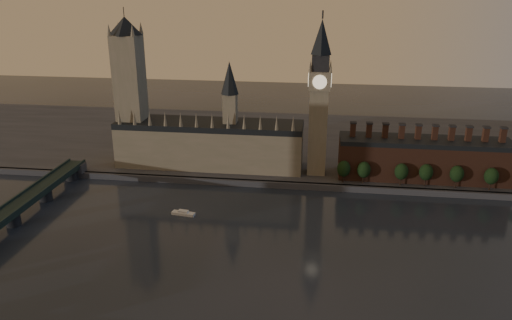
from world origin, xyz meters
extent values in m
plane|color=black|center=(0.00, 0.00, 0.00)|extent=(900.00, 900.00, 0.00)
cube|color=#45464A|center=(0.00, 90.00, 2.00)|extent=(900.00, 4.00, 4.00)
cube|color=#45464A|center=(0.00, 180.00, 2.00)|extent=(900.00, 180.00, 4.00)
cube|color=gray|center=(-65.00, 115.00, 18.00)|extent=(130.00, 30.00, 28.00)
cube|color=black|center=(-65.00, 115.00, 34.00)|extent=(130.00, 30.00, 4.00)
cube|color=gray|center=(-50.00, 115.00, 44.00)|extent=(9.00, 9.00, 24.00)
cone|color=black|center=(-50.00, 115.00, 67.00)|extent=(12.00, 12.00, 22.00)
cone|color=gray|center=(-124.00, 101.00, 41.00)|extent=(2.60, 2.60, 10.00)
cone|color=gray|center=(-113.27, 101.00, 41.00)|extent=(2.60, 2.60, 10.00)
cone|color=gray|center=(-102.55, 101.00, 41.00)|extent=(2.60, 2.60, 10.00)
cone|color=gray|center=(-91.82, 101.00, 41.00)|extent=(2.60, 2.60, 10.00)
cone|color=gray|center=(-81.09, 101.00, 41.00)|extent=(2.60, 2.60, 10.00)
cone|color=gray|center=(-70.36, 101.00, 41.00)|extent=(2.60, 2.60, 10.00)
cone|color=gray|center=(-59.64, 101.00, 41.00)|extent=(2.60, 2.60, 10.00)
cone|color=gray|center=(-48.91, 101.00, 41.00)|extent=(2.60, 2.60, 10.00)
cone|color=gray|center=(-38.18, 101.00, 41.00)|extent=(2.60, 2.60, 10.00)
cone|color=gray|center=(-27.45, 101.00, 41.00)|extent=(2.60, 2.60, 10.00)
cone|color=gray|center=(-16.73, 101.00, 41.00)|extent=(2.60, 2.60, 10.00)
cone|color=gray|center=(-6.00, 101.00, 41.00)|extent=(2.60, 2.60, 10.00)
cube|color=gray|center=(-120.00, 115.00, 49.00)|extent=(18.00, 18.00, 90.00)
cone|color=black|center=(-120.00, 115.00, 100.00)|extent=(24.00, 24.00, 12.00)
cylinder|color=#232326|center=(-120.00, 115.00, 106.00)|extent=(0.50, 0.50, 12.00)
cone|color=gray|center=(-128.00, 107.00, 98.00)|extent=(3.00, 3.00, 8.00)
cone|color=gray|center=(-112.00, 107.00, 98.00)|extent=(3.00, 3.00, 8.00)
cone|color=gray|center=(-128.00, 123.00, 98.00)|extent=(3.00, 3.00, 8.00)
cone|color=gray|center=(-112.00, 123.00, 98.00)|extent=(3.00, 3.00, 8.00)
cube|color=gray|center=(10.00, 110.00, 33.00)|extent=(12.00, 12.00, 58.00)
cube|color=gray|center=(10.00, 110.00, 68.00)|extent=(14.00, 14.00, 12.00)
cube|color=#232326|center=(10.00, 110.00, 79.00)|extent=(11.00, 11.00, 10.00)
cone|color=black|center=(10.00, 110.00, 95.00)|extent=(13.00, 13.00, 22.00)
cylinder|color=#232326|center=(10.00, 110.00, 108.50)|extent=(1.00, 1.00, 5.00)
cylinder|color=beige|center=(10.00, 102.80, 68.00)|extent=(9.00, 0.50, 9.00)
cylinder|color=beige|center=(10.00, 117.20, 68.00)|extent=(9.00, 0.50, 9.00)
cylinder|color=beige|center=(2.80, 110.00, 68.00)|extent=(0.50, 9.00, 9.00)
cylinder|color=beige|center=(17.20, 110.00, 68.00)|extent=(0.50, 9.00, 9.00)
cone|color=gray|center=(3.50, 103.50, 77.00)|extent=(2.00, 2.00, 6.00)
cone|color=gray|center=(16.50, 103.50, 77.00)|extent=(2.00, 2.00, 6.00)
cone|color=gray|center=(3.50, 116.50, 77.00)|extent=(2.00, 2.00, 6.00)
cone|color=gray|center=(16.50, 116.50, 77.00)|extent=(2.00, 2.00, 6.00)
cube|color=#573021|center=(80.00, 110.00, 16.00)|extent=(110.00, 25.00, 24.00)
cube|color=black|center=(80.00, 110.00, 29.50)|extent=(110.00, 25.00, 3.00)
cube|color=#573021|center=(33.00, 110.00, 35.50)|extent=(3.50, 3.50, 9.00)
cube|color=#232326|center=(33.00, 110.00, 40.50)|extent=(4.20, 4.20, 1.00)
cube|color=#573021|center=(43.44, 110.00, 35.50)|extent=(3.50, 3.50, 9.00)
cube|color=#232326|center=(43.44, 110.00, 40.50)|extent=(4.20, 4.20, 1.00)
cube|color=#573021|center=(53.89, 110.00, 35.50)|extent=(3.50, 3.50, 9.00)
cube|color=#232326|center=(53.89, 110.00, 40.50)|extent=(4.20, 4.20, 1.00)
cube|color=#573021|center=(64.33, 110.00, 35.50)|extent=(3.50, 3.50, 9.00)
cube|color=#232326|center=(64.33, 110.00, 40.50)|extent=(4.20, 4.20, 1.00)
cube|color=#573021|center=(74.78, 110.00, 35.50)|extent=(3.50, 3.50, 9.00)
cube|color=#232326|center=(74.78, 110.00, 40.50)|extent=(4.20, 4.20, 1.00)
cube|color=#573021|center=(85.22, 110.00, 35.50)|extent=(3.50, 3.50, 9.00)
cube|color=#232326|center=(85.22, 110.00, 40.50)|extent=(4.20, 4.20, 1.00)
cube|color=#573021|center=(95.67, 110.00, 35.50)|extent=(3.50, 3.50, 9.00)
cube|color=#232326|center=(95.67, 110.00, 40.50)|extent=(4.20, 4.20, 1.00)
cube|color=#573021|center=(106.11, 110.00, 35.50)|extent=(3.50, 3.50, 9.00)
cube|color=#232326|center=(106.11, 110.00, 40.50)|extent=(4.20, 4.20, 1.00)
cube|color=#573021|center=(116.56, 110.00, 35.50)|extent=(3.50, 3.50, 9.00)
cube|color=#232326|center=(116.56, 110.00, 40.50)|extent=(4.20, 4.20, 1.00)
cube|color=#573021|center=(127.00, 110.00, 35.50)|extent=(3.50, 3.50, 9.00)
cube|color=#232326|center=(127.00, 110.00, 40.50)|extent=(4.20, 4.20, 1.00)
cylinder|color=black|center=(27.87, 94.84, 7.00)|extent=(0.80, 0.80, 6.00)
ellipsoid|color=black|center=(27.87, 94.84, 13.50)|extent=(8.60, 8.60, 10.75)
cylinder|color=black|center=(40.67, 94.82, 7.00)|extent=(0.80, 0.80, 6.00)
ellipsoid|color=black|center=(40.67, 94.82, 13.50)|extent=(8.60, 8.60, 10.75)
cylinder|color=black|center=(64.19, 94.58, 7.00)|extent=(0.80, 0.80, 6.00)
ellipsoid|color=black|center=(64.19, 94.58, 13.50)|extent=(8.60, 8.60, 10.75)
cylinder|color=black|center=(79.56, 95.42, 7.00)|extent=(0.80, 0.80, 6.00)
ellipsoid|color=black|center=(79.56, 95.42, 13.50)|extent=(8.60, 8.60, 10.75)
cylinder|color=black|center=(98.30, 95.15, 7.00)|extent=(0.80, 0.80, 6.00)
ellipsoid|color=black|center=(98.30, 95.15, 13.50)|extent=(8.60, 8.60, 10.75)
cylinder|color=black|center=(118.68, 93.93, 7.00)|extent=(0.80, 0.80, 6.00)
ellipsoid|color=black|center=(118.68, 93.93, 13.50)|extent=(8.60, 8.60, 10.75)
cube|color=#45464A|center=(-155.00, 90.00, 7.00)|extent=(14.00, 8.00, 6.00)
cylinder|color=#232326|center=(-155.00, 17.00, 3.88)|extent=(8.00, 8.00, 7.75)
cylinder|color=#232326|center=(-155.00, 51.00, 3.88)|extent=(8.00, 8.00, 7.75)
cylinder|color=#232326|center=(-155.00, 85.00, 3.88)|extent=(8.00, 8.00, 7.75)
cube|color=silver|center=(-65.11, 42.34, 0.78)|extent=(14.12, 5.95, 1.56)
cube|color=silver|center=(-65.11, 42.34, 2.15)|extent=(6.24, 3.79, 1.17)
camera|label=1|loc=(11.38, -211.54, 128.08)|focal=35.00mm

